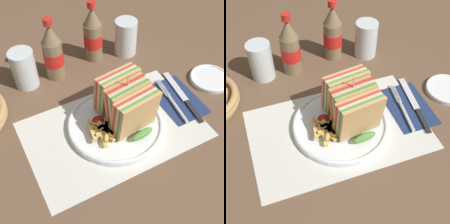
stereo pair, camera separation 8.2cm
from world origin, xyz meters
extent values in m
plane|color=brown|center=(0.00, 0.00, 0.00)|extent=(4.00, 4.00, 0.00)
cube|color=silver|center=(0.02, 0.00, 0.00)|extent=(0.47, 0.30, 0.00)
cylinder|color=white|center=(0.02, 0.01, 0.01)|extent=(0.26, 0.26, 0.01)
torus|color=white|center=(0.02, 0.01, 0.01)|extent=(0.26, 0.26, 0.01)
cube|color=tan|center=(0.06, -0.05, 0.08)|extent=(0.12, 0.04, 0.12)
cube|color=#518E3D|center=(0.06, -0.04, 0.08)|extent=(0.12, 0.04, 0.12)
cube|color=beige|center=(0.06, -0.03, 0.08)|extent=(0.12, 0.04, 0.12)
cube|color=red|center=(0.06, -0.02, 0.08)|extent=(0.12, 0.04, 0.12)
cube|color=tan|center=(0.05, -0.02, 0.08)|extent=(0.12, 0.04, 0.12)
ellipsoid|color=#518E3D|center=(0.06, -0.07, 0.03)|extent=(0.07, 0.03, 0.02)
cube|color=tan|center=(0.06, -0.02, 0.08)|extent=(0.12, 0.04, 0.12)
cube|color=#518E3D|center=(0.06, -0.01, 0.08)|extent=(0.12, 0.04, 0.12)
cube|color=beige|center=(0.06, 0.00, 0.08)|extent=(0.12, 0.04, 0.12)
cube|color=red|center=(0.06, 0.01, 0.08)|extent=(0.12, 0.04, 0.12)
cube|color=tan|center=(0.06, 0.02, 0.08)|extent=(0.12, 0.04, 0.12)
ellipsoid|color=#518E3D|center=(0.06, -0.02, 0.03)|extent=(0.07, 0.03, 0.02)
cube|color=tan|center=(0.06, 0.05, 0.08)|extent=(0.12, 0.04, 0.12)
cube|color=#518E3D|center=(0.06, 0.05, 0.08)|extent=(0.12, 0.04, 0.12)
cube|color=beige|center=(0.06, 0.06, 0.08)|extent=(0.12, 0.04, 0.12)
cube|color=red|center=(0.06, 0.07, 0.08)|extent=(0.12, 0.04, 0.12)
cube|color=tan|center=(0.05, 0.08, 0.08)|extent=(0.12, 0.04, 0.12)
ellipsoid|color=#518E3D|center=(0.06, 0.03, 0.03)|extent=(0.07, 0.03, 0.02)
cylinder|color=tan|center=(0.06, 0.01, 0.10)|extent=(0.00, 0.00, 0.15)
cube|color=#E0B756|center=(-0.03, 0.00, 0.02)|extent=(0.05, 0.03, 0.01)
cube|color=#E0B756|center=(-0.03, -0.02, 0.02)|extent=(0.02, 0.07, 0.01)
cube|color=#E0B756|center=(-0.01, -0.02, 0.02)|extent=(0.02, 0.06, 0.01)
cube|color=#E0B756|center=(-0.02, -0.01, 0.02)|extent=(0.03, 0.05, 0.01)
cube|color=#E0B756|center=(-0.01, -0.01, 0.03)|extent=(0.03, 0.06, 0.01)
cube|color=#E0B756|center=(-0.02, 0.00, 0.03)|extent=(0.06, 0.02, 0.01)
cube|color=#E0B756|center=(-0.02, 0.00, 0.03)|extent=(0.04, 0.05, 0.01)
cube|color=#E0B756|center=(0.01, -0.01, 0.03)|extent=(0.04, 0.05, 0.01)
cube|color=#E0B756|center=(-0.02, -0.02, 0.03)|extent=(0.04, 0.06, 0.01)
cube|color=#E0B756|center=(-0.02, -0.01, 0.03)|extent=(0.04, 0.05, 0.01)
cube|color=#E0B756|center=(-0.01, 0.00, 0.03)|extent=(0.03, 0.05, 0.01)
cube|color=#E0B756|center=(-0.05, 0.00, 0.03)|extent=(0.02, 0.07, 0.01)
cube|color=#E0B756|center=(-0.02, -0.01, 0.03)|extent=(0.06, 0.02, 0.01)
ellipsoid|color=maroon|center=(-0.02, 0.03, 0.03)|extent=(0.03, 0.03, 0.01)
cube|color=navy|center=(0.23, 0.01, 0.00)|extent=(0.11, 0.17, 0.00)
cylinder|color=silver|center=(0.21, -0.02, 0.01)|extent=(0.02, 0.11, 0.01)
cylinder|color=silver|center=(0.21, 0.07, 0.01)|extent=(0.01, 0.07, 0.00)
cylinder|color=silver|center=(0.22, 0.07, 0.01)|extent=(0.01, 0.07, 0.00)
cylinder|color=silver|center=(0.22, 0.06, 0.01)|extent=(0.01, 0.07, 0.00)
cylinder|color=silver|center=(0.22, 0.06, 0.01)|extent=(0.01, 0.07, 0.00)
cube|color=black|center=(0.24, -0.05, 0.01)|extent=(0.02, 0.09, 0.00)
cube|color=silver|center=(0.26, 0.05, 0.01)|extent=(0.03, 0.13, 0.00)
cylinder|color=#7A6647|center=(-0.04, 0.28, 0.06)|extent=(0.06, 0.06, 0.12)
cylinder|color=red|center=(-0.04, 0.28, 0.07)|extent=(0.06, 0.06, 0.04)
cone|color=#7A6647|center=(-0.04, 0.28, 0.15)|extent=(0.05, 0.05, 0.06)
cylinder|color=red|center=(-0.04, 0.28, 0.19)|extent=(0.03, 0.03, 0.02)
cylinder|color=#7A6647|center=(0.11, 0.30, 0.06)|extent=(0.06, 0.06, 0.12)
cylinder|color=red|center=(0.11, 0.30, 0.07)|extent=(0.06, 0.06, 0.04)
cone|color=#7A6647|center=(0.11, 0.30, 0.15)|extent=(0.05, 0.05, 0.06)
cylinder|color=red|center=(0.11, 0.30, 0.19)|extent=(0.03, 0.03, 0.02)
cylinder|color=silver|center=(0.21, 0.28, 0.06)|extent=(0.07, 0.07, 0.12)
cylinder|color=black|center=(0.21, 0.28, 0.04)|extent=(0.06, 0.06, 0.07)
cylinder|color=silver|center=(-0.13, 0.28, 0.06)|extent=(0.07, 0.07, 0.12)
cylinder|color=black|center=(-0.13, 0.28, 0.02)|extent=(0.06, 0.06, 0.04)
cylinder|color=white|center=(0.37, 0.03, 0.01)|extent=(0.12, 0.12, 0.01)
torus|color=white|center=(0.37, 0.03, 0.01)|extent=(0.12, 0.12, 0.01)
camera|label=1|loc=(-0.23, -0.45, 0.65)|focal=50.00mm
camera|label=2|loc=(-0.16, -0.49, 0.65)|focal=50.00mm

